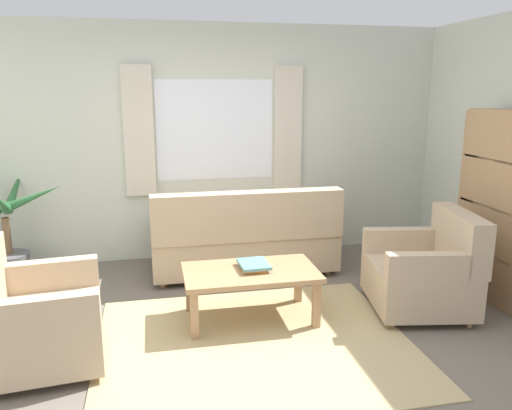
{
  "coord_description": "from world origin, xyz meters",
  "views": [
    {
      "loc": [
        -0.71,
        -3.42,
        1.9
      ],
      "look_at": [
        0.15,
        0.7,
        0.92
      ],
      "focal_mm": 35.28,
      "sensor_mm": 36.0,
      "label": 1
    }
  ],
  "objects_px": {
    "couch": "(244,239)",
    "armchair_left": "(30,318)",
    "book_stack_on_table": "(254,265)",
    "bookshelf": "(502,205)",
    "armchair_right": "(426,271)",
    "coffee_table": "(250,277)",
    "potted_plant": "(6,236)"
  },
  "relations": [
    {
      "from": "couch",
      "to": "armchair_left",
      "type": "bearing_deg",
      "value": 40.11
    },
    {
      "from": "book_stack_on_table",
      "to": "bookshelf",
      "type": "height_order",
      "value": "bookshelf"
    },
    {
      "from": "book_stack_on_table",
      "to": "couch",
      "type": "bearing_deg",
      "value": 83.64
    },
    {
      "from": "armchair_right",
      "to": "book_stack_on_table",
      "type": "distance_m",
      "value": 1.51
    },
    {
      "from": "coffee_table",
      "to": "book_stack_on_table",
      "type": "bearing_deg",
      "value": 41.07
    },
    {
      "from": "coffee_table",
      "to": "potted_plant",
      "type": "relative_size",
      "value": 0.87
    },
    {
      "from": "couch",
      "to": "potted_plant",
      "type": "bearing_deg",
      "value": -5.82
    },
    {
      "from": "coffee_table",
      "to": "book_stack_on_table",
      "type": "distance_m",
      "value": 0.1
    },
    {
      "from": "armchair_right",
      "to": "book_stack_on_table",
      "type": "bearing_deg",
      "value": -85.88
    },
    {
      "from": "armchair_right",
      "to": "bookshelf",
      "type": "height_order",
      "value": "bookshelf"
    },
    {
      "from": "coffee_table",
      "to": "potted_plant",
      "type": "xyz_separation_m",
      "value": [
        -2.21,
        1.35,
        0.09
      ]
    },
    {
      "from": "armchair_left",
      "to": "book_stack_on_table",
      "type": "xyz_separation_m",
      "value": [
        1.66,
        0.42,
        0.11
      ]
    },
    {
      "from": "potted_plant",
      "to": "bookshelf",
      "type": "distance_m",
      "value": 4.73
    },
    {
      "from": "armchair_left",
      "to": "potted_plant",
      "type": "distance_m",
      "value": 1.84
    },
    {
      "from": "coffee_table",
      "to": "armchair_left",
      "type": "bearing_deg",
      "value": -166.44
    },
    {
      "from": "coffee_table",
      "to": "bookshelf",
      "type": "xyz_separation_m",
      "value": [
        2.3,
        -0.01,
        0.51
      ]
    },
    {
      "from": "book_stack_on_table",
      "to": "bookshelf",
      "type": "bearing_deg",
      "value": -0.92
    },
    {
      "from": "armchair_right",
      "to": "couch",
      "type": "bearing_deg",
      "value": -121.91
    },
    {
      "from": "armchair_left",
      "to": "coffee_table",
      "type": "relative_size",
      "value": 0.84
    },
    {
      "from": "book_stack_on_table",
      "to": "potted_plant",
      "type": "height_order",
      "value": "potted_plant"
    },
    {
      "from": "couch",
      "to": "potted_plant",
      "type": "relative_size",
      "value": 1.5
    },
    {
      "from": "couch",
      "to": "book_stack_on_table",
      "type": "height_order",
      "value": "couch"
    },
    {
      "from": "couch",
      "to": "armchair_right",
      "type": "xyz_separation_m",
      "value": [
        1.38,
        -1.23,
        -0.01
      ]
    },
    {
      "from": "armchair_right",
      "to": "potted_plant",
      "type": "bearing_deg",
      "value": -101.66
    },
    {
      "from": "book_stack_on_table",
      "to": "armchair_left",
      "type": "bearing_deg",
      "value": -165.77
    },
    {
      "from": "couch",
      "to": "book_stack_on_table",
      "type": "bearing_deg",
      "value": 83.64
    },
    {
      "from": "potted_plant",
      "to": "book_stack_on_table",
      "type": "bearing_deg",
      "value": -30.44
    },
    {
      "from": "couch",
      "to": "book_stack_on_table",
      "type": "relative_size",
      "value": 6.1
    },
    {
      "from": "armchair_right",
      "to": "coffee_table",
      "type": "relative_size",
      "value": 0.88
    },
    {
      "from": "armchair_left",
      "to": "coffee_table",
      "type": "xyz_separation_m",
      "value": [
        1.63,
        0.39,
        0.03
      ]
    },
    {
      "from": "potted_plant",
      "to": "couch",
      "type": "bearing_deg",
      "value": -5.82
    },
    {
      "from": "armchair_left",
      "to": "armchair_right",
      "type": "bearing_deg",
      "value": -91.14
    }
  ]
}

